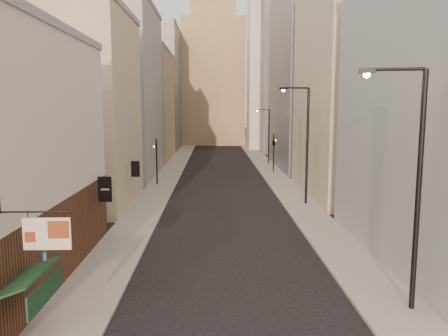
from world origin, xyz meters
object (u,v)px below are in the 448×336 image
white_tower (268,56)px  traffic_light_right (274,143)px  streetlamp_far (268,133)px  clock_tower (213,67)px  streetlamp_mid (305,139)px  streetlamp_near (413,176)px  traffic_light_left (156,153)px

white_tower → traffic_light_right: 36.76m
streetlamp_far → clock_tower: bearing=99.8°
streetlamp_mid → traffic_light_right: size_ratio=2.01×
white_tower → streetlamp_near: bearing=-92.4°
streetlamp_near → traffic_light_left: streetlamp_near is taller
clock_tower → streetlamp_far: 41.99m
streetlamp_mid → streetlamp_far: streetlamp_mid is taller
white_tower → traffic_light_left: white_tower is taller
streetlamp_near → traffic_light_right: size_ratio=1.97×
traffic_light_right → streetlamp_far: bearing=-102.9°
white_tower → streetlamp_far: 28.89m
white_tower → streetlamp_mid: bearing=-93.5°
streetlamp_near → streetlamp_far: (0.03, 47.28, -0.99)m
traffic_light_left → white_tower: bearing=-93.6°
streetlamp_far → white_tower: bearing=81.4°
traffic_light_left → traffic_light_right: same height
streetlamp_near → traffic_light_right: bearing=100.3°
clock_tower → streetlamp_far: (8.01, -39.12, -12.98)m
white_tower → clock_tower: bearing=128.2°
traffic_light_right → traffic_light_left: bearing=21.3°
streetlamp_near → clock_tower: bearing=105.3°
white_tower → streetlamp_mid: (-3.22, -52.56, -12.87)m
streetlamp_near → traffic_light_right: (-0.18, 38.87, -1.75)m
clock_tower → streetlamp_far: clock_tower is taller
clock_tower → streetlamp_mid: clock_tower is taller
streetlamp_near → streetlamp_far: 47.30m
streetlamp_near → streetlamp_far: size_ratio=1.21×
streetlamp_mid → traffic_light_left: (-13.87, 10.12, -2.21)m
white_tower → streetlamp_far: (-2.99, -25.12, -13.96)m
clock_tower → streetlamp_mid: bearing=-83.3°
traffic_light_right → white_tower: bearing=-106.9°
streetlamp_mid → clock_tower: bearing=87.4°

